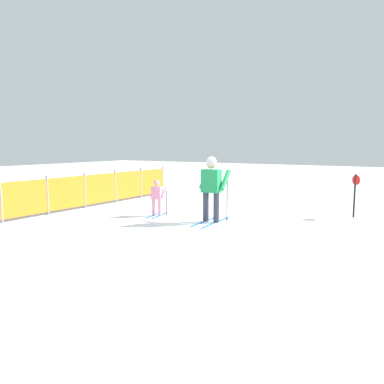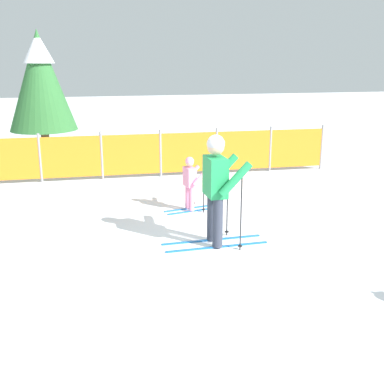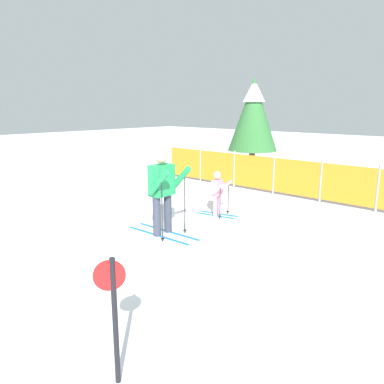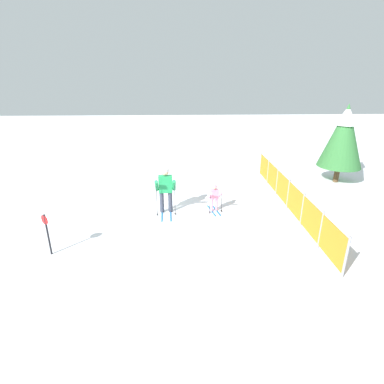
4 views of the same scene
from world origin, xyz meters
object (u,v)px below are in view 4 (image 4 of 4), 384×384
skier_adult (166,186)px  skier_child (214,196)px  trail_marker (47,230)px  safety_fence (288,194)px  conifer_far (344,135)px

skier_adult → skier_child: bearing=88.9°
skier_adult → skier_child: 1.81m
trail_marker → safety_fence: bearing=110.2°
skier_adult → skier_child: (-0.03, 1.76, -0.43)m
skier_child → safety_fence: size_ratio=0.12×
safety_fence → skier_child: bearing=-87.1°
safety_fence → conifer_far: (-2.93, 3.35, 1.64)m
skier_child → conifer_far: conifer_far is taller
skier_adult → safety_fence: size_ratio=0.20×
skier_adult → safety_fence: (-0.17, 4.54, -0.45)m
trail_marker → skier_child: bearing=118.7°
skier_adult → conifer_far: bearing=109.3°
skier_adult → trail_marker: size_ratio=1.41×
conifer_far → safety_fence: bearing=-48.8°
skier_adult → trail_marker: skier_adult is taller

